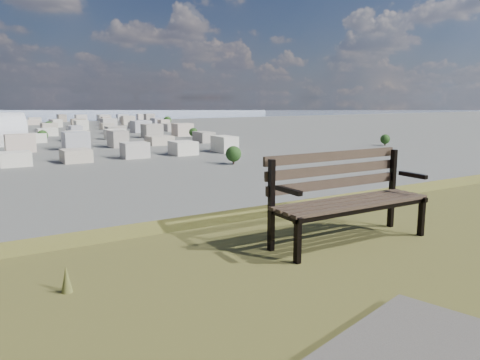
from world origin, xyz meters
TOP-DOWN VIEW (x-y plane):
  - park_bench at (-1.38, 2.89)m, footprint 1.61×0.53m

SIDE VIEW (x-z plane):
  - park_bench at x=-1.38m, z-range 25.05..25.89m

